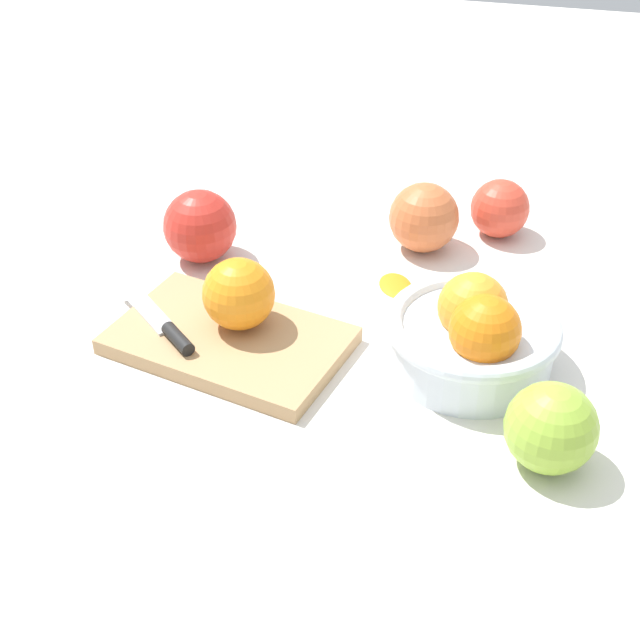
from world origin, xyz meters
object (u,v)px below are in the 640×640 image
orange_on_board (239,294)px  knife (163,324)px  cutting_board (229,340)px  apple_front_left (424,218)px  apple_front_left_2 (500,208)px  apple_front_right (200,226)px  bowl (473,335)px  apple_back_left (551,428)px

orange_on_board → knife: (0.07, 0.03, -0.03)m
cutting_board → apple_front_left: 0.29m
knife → apple_front_left_2: size_ratio=1.82×
apple_front_right → apple_front_left: (-0.24, -0.09, -0.00)m
bowl → apple_front_left_2: size_ratio=2.39×
apple_back_left → apple_front_left: apple_front_left is taller
apple_front_left → apple_front_left_2: bearing=-146.3°
cutting_board → apple_front_left_2: (-0.24, -0.30, 0.03)m
cutting_board → bowl: bearing=-173.3°
apple_front_left_2 → orange_on_board: bearing=50.1°
bowl → cutting_board: (0.24, 0.03, -0.03)m
apple_front_right → orange_on_board: bearing=124.7°
bowl → knife: bearing=6.5°
bowl → apple_back_left: size_ratio=2.14×
knife → apple_front_left_2: bearing=-135.1°
orange_on_board → apple_back_left: bearing=161.3°
cutting_board → apple_front_right: apple_front_right is taller
bowl → cutting_board: size_ratio=0.74×
apple_front_right → apple_front_left: 0.26m
apple_back_left → apple_front_left: (0.16, -0.33, 0.00)m
apple_front_left_2 → apple_front_left: bearing=33.7°
orange_on_board → bowl: bearing=-177.9°
knife → apple_front_left: size_ratio=1.57×
orange_on_board → apple_front_left_2: (-0.23, -0.28, -0.02)m
apple_front_right → apple_front_left_2: apple_front_right is taller
knife → orange_on_board: bearing=-160.1°
knife → apple_front_left: bearing=-131.7°
apple_front_left → apple_front_left_2: 0.10m
apple_front_left → apple_back_left: bearing=115.9°
bowl → apple_back_left: bearing=124.4°
knife → cutting_board: bearing=-173.9°
bowl → orange_on_board: (0.23, 0.01, 0.01)m
knife → apple_back_left: 0.39m
apple_back_left → apple_front_right: bearing=-30.8°
bowl → apple_front_left_2: (-0.00, -0.27, -0.01)m
bowl → cutting_board: 0.24m
apple_back_left → bowl: bearing=-55.6°
cutting_board → apple_back_left: size_ratio=2.92×
apple_front_left → orange_on_board: bearing=56.1°
orange_on_board → knife: size_ratio=0.57×
knife → apple_front_left_2: 0.43m
bowl → apple_front_left: bearing=-69.2°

